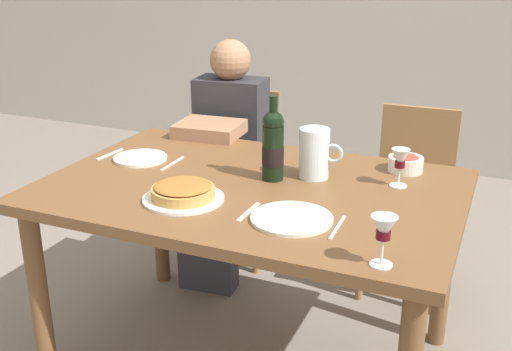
% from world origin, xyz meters
% --- Properties ---
extents(dining_table, '(1.50, 1.00, 0.76)m').
position_xyz_m(dining_table, '(0.00, 0.00, 0.67)').
color(dining_table, brown).
rests_on(dining_table, ground).
extents(wine_bottle, '(0.08, 0.08, 0.32)m').
position_xyz_m(wine_bottle, '(0.05, 0.09, 0.89)').
color(wine_bottle, black).
rests_on(wine_bottle, dining_table).
extents(water_pitcher, '(0.17, 0.11, 0.19)m').
position_xyz_m(water_pitcher, '(0.18, 0.17, 0.84)').
color(water_pitcher, silver).
rests_on(water_pitcher, dining_table).
extents(baked_tart, '(0.28, 0.28, 0.06)m').
position_xyz_m(baked_tart, '(-0.16, -0.22, 0.79)').
color(baked_tart, white).
rests_on(baked_tart, dining_table).
extents(salad_bowl, '(0.13, 0.13, 0.07)m').
position_xyz_m(salad_bowl, '(0.49, 0.37, 0.80)').
color(salad_bowl, silver).
rests_on(salad_bowl, dining_table).
extents(wine_glass_left_diner, '(0.07, 0.07, 0.14)m').
position_xyz_m(wine_glass_left_diner, '(0.49, 0.20, 0.86)').
color(wine_glass_left_diner, silver).
rests_on(wine_glass_left_diner, dining_table).
extents(wine_glass_right_diner, '(0.07, 0.07, 0.15)m').
position_xyz_m(wine_glass_right_diner, '(0.57, -0.41, 0.86)').
color(wine_glass_right_diner, silver).
rests_on(wine_glass_right_diner, dining_table).
extents(dinner_plate_left_setting, '(0.26, 0.26, 0.01)m').
position_xyz_m(dinner_plate_left_setting, '(0.24, -0.23, 0.77)').
color(dinner_plate_left_setting, silver).
rests_on(dinner_plate_left_setting, dining_table).
extents(dinner_plate_right_setting, '(0.22, 0.22, 0.01)m').
position_xyz_m(dinner_plate_right_setting, '(-0.53, 0.08, 0.77)').
color(dinner_plate_right_setting, silver).
rests_on(dinner_plate_right_setting, dining_table).
extents(fork_left_setting, '(0.02, 0.16, 0.00)m').
position_xyz_m(fork_left_setting, '(0.09, -0.23, 0.76)').
color(fork_left_setting, silver).
rests_on(fork_left_setting, dining_table).
extents(knife_left_setting, '(0.02, 0.18, 0.00)m').
position_xyz_m(knife_left_setting, '(0.39, -0.23, 0.76)').
color(knife_left_setting, silver).
rests_on(knife_left_setting, dining_table).
extents(knife_right_setting, '(0.01, 0.18, 0.00)m').
position_xyz_m(knife_right_setting, '(-0.38, 0.08, 0.76)').
color(knife_right_setting, silver).
rests_on(knife_right_setting, dining_table).
extents(spoon_right_setting, '(0.03, 0.16, 0.00)m').
position_xyz_m(spoon_right_setting, '(-0.68, 0.08, 0.76)').
color(spoon_right_setting, silver).
rests_on(spoon_right_setting, dining_table).
extents(chair_left, '(0.43, 0.43, 0.87)m').
position_xyz_m(chair_left, '(-0.46, 0.90, 0.50)').
color(chair_left, olive).
rests_on(chair_left, ground).
extents(diner_left, '(0.36, 0.52, 1.16)m').
position_xyz_m(diner_left, '(-0.44, 0.66, 0.62)').
color(diner_left, '#2D2D33').
rests_on(diner_left, ground).
extents(chair_right, '(0.41, 0.41, 0.87)m').
position_xyz_m(chair_right, '(0.45, 0.88, 0.50)').
color(chair_right, olive).
rests_on(chair_right, ground).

